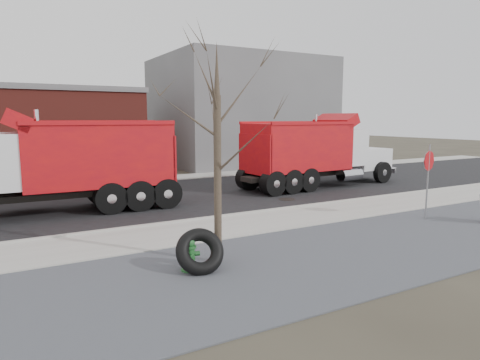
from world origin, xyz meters
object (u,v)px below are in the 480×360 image
fire_hydrant (190,256)px  truck_tire (200,252)px  stop_sign (428,168)px  dump_truck_red_b (65,162)px  dump_truck_red_a (315,150)px

fire_hydrant → truck_tire: size_ratio=0.64×
fire_hydrant → stop_sign: bearing=15.6°
dump_truck_red_b → stop_sign: bearing=146.6°
dump_truck_red_a → stop_sign: bearing=-103.9°
stop_sign → dump_truck_red_b: 12.88m
truck_tire → stop_sign: stop_sign is taller
dump_truck_red_a → fire_hydrant: bearing=-145.3°
fire_hydrant → truck_tire: (0.17, -0.16, 0.12)m
dump_truck_red_a → dump_truck_red_b: dump_truck_red_b is taller
stop_sign → dump_truck_red_a: 7.72m
dump_truck_red_b → fire_hydrant: bearing=102.2°
fire_hydrant → stop_sign: (9.04, 0.68, 1.42)m
dump_truck_red_b → truck_tire: bearing=103.2°
truck_tire → fire_hydrant: bearing=137.7°
dump_truck_red_b → dump_truck_red_a: bearing=-177.4°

